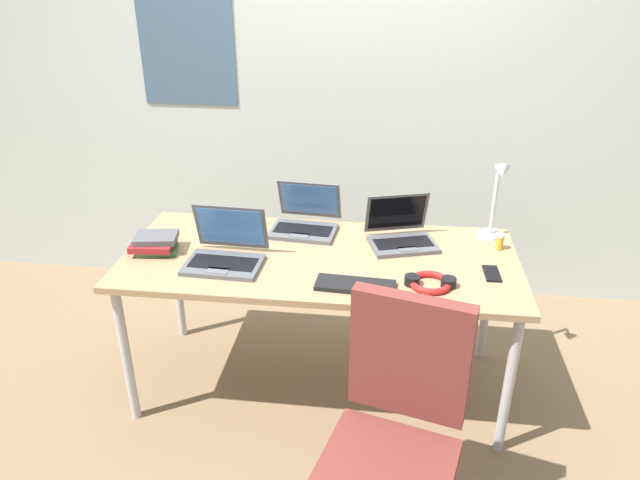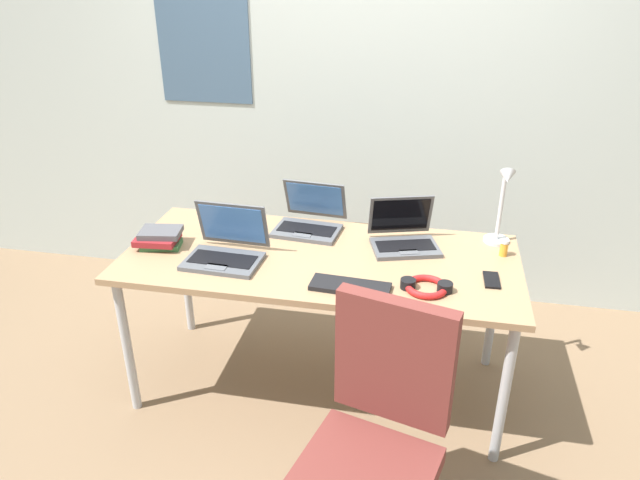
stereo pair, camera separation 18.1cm
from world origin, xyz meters
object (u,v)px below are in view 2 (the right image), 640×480
headphones (426,286)px  external_keyboard (350,287)px  laptop_far_corner (404,237)px  computer_mouse (215,222)px  cell_phone (492,280)px  book_stack (159,238)px  laptop_front_right (226,249)px  pill_bottle (504,247)px  desk_lamp (502,206)px  office_chair (372,465)px  laptop_back_right (309,221)px

headphones → external_keyboard: bearing=-170.2°
laptop_far_corner → computer_mouse: 0.96m
cell_phone → headphones: bearing=-156.4°
headphones → book_stack: (-1.25, 0.16, 0.03)m
laptop_front_right → pill_bottle: 1.26m
pill_bottle → book_stack: size_ratio=0.36×
desk_lamp → external_keyboard: (-0.62, -0.54, -0.19)m
cell_phone → office_chair: size_ratio=0.14×
laptop_far_corner → laptop_front_right: bearing=-159.5°
laptop_front_right → desk_lamp: bearing=17.9°
headphones → book_stack: bearing=172.7°
computer_mouse → pill_bottle: pill_bottle is taller
laptop_back_right → external_keyboard: 0.61m
laptop_far_corner → office_chair: office_chair is taller
computer_mouse → office_chair: size_ratio=0.10×
cell_phone → book_stack: 1.52m
cell_phone → office_chair: 0.94m
laptop_far_corner → pill_bottle: bearing=-1.2°
computer_mouse → laptop_front_right: bearing=-54.4°
book_stack → office_chair: bearing=-35.8°
computer_mouse → headphones: 1.16m
desk_lamp → laptop_far_corner: 0.47m
cell_phone → pill_bottle: bearing=73.8°
laptop_back_right → book_stack: size_ratio=1.56×
office_chair → external_keyboard: bearing=106.5°
computer_mouse → book_stack: 0.33m
cell_phone → pill_bottle: 0.26m
pill_bottle → office_chair: office_chair is taller
laptop_back_right → external_keyboard: (0.29, -0.54, -0.04)m
external_keyboard → headphones: 0.31m
headphones → office_chair: (-0.13, -0.64, -0.36)m
laptop_far_corner → cell_phone: 0.47m
laptop_back_right → book_stack: laptop_back_right is taller
external_keyboard → pill_bottle: 0.77m
laptop_back_right → computer_mouse: (-0.48, -0.04, -0.03)m
external_keyboard → computer_mouse: size_ratio=3.44×
laptop_back_right → headphones: (0.60, -0.48, -0.03)m
cell_phone → desk_lamp: bearing=81.5°
laptop_front_right → book_stack: size_ratio=1.56×
laptop_back_right → office_chair: (0.46, -1.13, -0.39)m
computer_mouse → laptop_back_right: bearing=13.2°
laptop_front_right → cell_phone: laptop_front_right is taller
laptop_front_right → office_chair: laptop_front_right is taller
laptop_back_right → cell_phone: 0.94m
external_keyboard → headphones: (0.31, 0.05, 0.01)m
laptop_front_right → laptop_back_right: 0.49m
computer_mouse → book_stack: size_ratio=0.44×
laptop_front_right → office_chair: bearing=-44.1°
external_keyboard → book_stack: size_ratio=1.50×
desk_lamp → cell_phone: 0.41m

